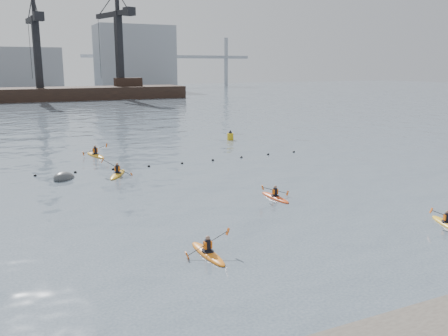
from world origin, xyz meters
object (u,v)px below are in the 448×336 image
at_px(nav_buoy, 230,136).
at_px(mooring_buoy, 64,179).
at_px(kayaker_0, 208,253).
at_px(kayaker_3, 118,174).
at_px(kayaker_4, 275,197).
at_px(kayaker_1, 446,223).
at_px(kayaker_5, 95,155).

bearing_deg(nav_buoy, mooring_buoy, -149.29).
relative_size(kayaker_0, kayaker_3, 0.93).
relative_size(kayaker_3, kayaker_4, 1.14).
height_order(kayaker_0, nav_buoy, nav_buoy).
xyz_separation_m(kayaker_3, kayaker_4, (7.66, -10.99, -0.02)).
bearing_deg(kayaker_1, nav_buoy, 106.85).
bearing_deg(kayaker_1, kayaker_4, 145.15).
distance_m(kayaker_3, kayaker_5, 9.00).
distance_m(kayaker_4, nav_buoy, 24.91).
xyz_separation_m(kayaker_0, kayaker_1, (13.27, -1.78, -0.01)).
height_order(kayaker_1, kayaker_4, kayaker_4).
height_order(kayaker_1, kayaker_3, kayaker_3).
height_order(kayaker_0, kayaker_4, kayaker_0).
bearing_deg(kayaker_5, nav_buoy, 0.53).
bearing_deg(kayaker_3, kayaker_1, -27.87).
xyz_separation_m(kayaker_1, kayaker_3, (-13.22, 19.47, 0.02)).
xyz_separation_m(kayaker_3, kayaker_5, (0.00, 9.00, 0.00)).
distance_m(kayaker_4, mooring_buoy, 16.38).
bearing_deg(kayaker_0, kayaker_4, 39.08).
distance_m(kayaker_1, kayaker_5, 31.39).
bearing_deg(kayaker_3, kayaker_0, -62.21).
bearing_deg(kayaker_4, nav_buoy, -111.41).
height_order(kayaker_0, kayaker_3, kayaker_3).
relative_size(kayaker_1, kayaker_4, 0.94).
bearing_deg(nav_buoy, kayaker_5, -167.82).
relative_size(kayaker_0, mooring_buoy, 1.48).
xyz_separation_m(kayaker_0, kayaker_5, (0.05, 26.70, 0.01)).
xyz_separation_m(kayaker_4, nav_buoy, (8.40, 23.45, 0.31)).
bearing_deg(kayaker_1, kayaker_5, 136.83).
bearing_deg(mooring_buoy, kayaker_5, 64.93).
bearing_deg(mooring_buoy, kayaker_1, -49.47).
xyz_separation_m(kayaker_1, nav_buoy, (2.84, 31.94, 0.31)).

